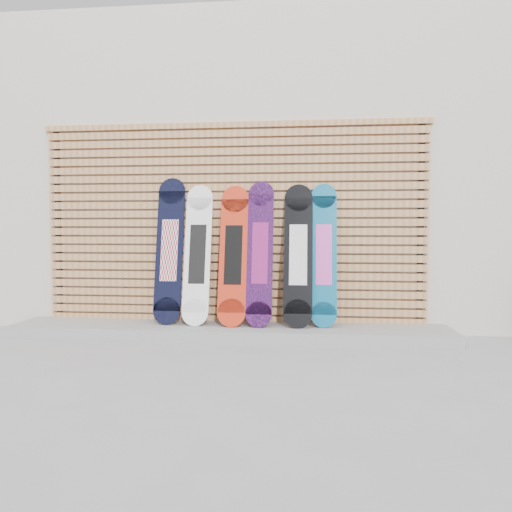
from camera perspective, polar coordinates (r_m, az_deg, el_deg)
The scene contains 10 objects.
ground at distance 4.65m, azimuth -2.68°, elevation -10.99°, with size 80.00×80.00×0.00m, color gray.
building at distance 7.99m, azimuth 4.72°, elevation 7.84°, with size 12.00×5.00×3.60m, color beige.
concrete_step at distance 5.32m, azimuth -3.18°, elevation -8.56°, with size 4.60×0.70×0.12m, color gray.
slat_wall at distance 5.50m, azimuth -2.73°, elevation 3.86°, with size 4.26×0.08×2.29m.
snowboard_0 at distance 5.45m, azimuth -9.85°, elevation 0.66°, with size 0.30×0.33×1.58m.
snowboard_1 at distance 5.36m, azimuth -6.69°, elevation 0.22°, with size 0.28×0.36×1.50m.
snowboard_2 at distance 5.28m, azimuth -2.60°, elevation 0.13°, with size 0.30×0.38×1.49m.
snowboard_3 at distance 5.25m, azimuth 0.46°, elevation 0.35°, with size 0.27×0.38×1.53m.
snowboard_4 at distance 5.23m, azimuth 4.84°, elevation 0.15°, with size 0.30×0.37×1.50m.
snowboard_5 at distance 5.26m, azimuth 7.76°, elevation 0.17°, with size 0.27×0.31×1.50m.
Camera 1 is at (0.69, -4.46, 1.12)m, focal length 35.00 mm.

